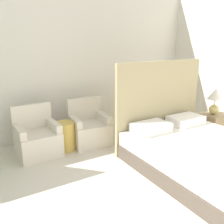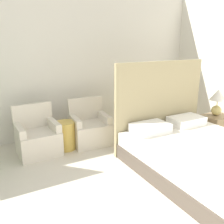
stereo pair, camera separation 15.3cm
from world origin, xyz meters
name	(u,v)px [view 2 (the right image)]	position (x,y,z in m)	size (l,w,h in m)	color
wall_back	(64,62)	(0.00, 3.76, 1.45)	(10.00, 0.06, 2.90)	silver
bed	(199,152)	(1.20, 1.39, 0.28)	(1.77, 2.13, 1.52)	#4C4238
armchair_near_window_left	(38,139)	(-0.76, 3.05, 0.26)	(0.69, 0.60, 0.82)	beige
armchair_near_window_right	(90,130)	(0.19, 3.05, 0.26)	(0.70, 0.63, 0.82)	beige
nightstand	(216,127)	(2.41, 2.07, 0.24)	(0.50, 0.42, 0.48)	#937A56
table_lamp	(218,99)	(2.39, 2.10, 0.80)	(0.30, 0.30, 0.50)	tan
side_table	(66,135)	(-0.28, 3.02, 0.25)	(0.34, 0.34, 0.50)	gold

